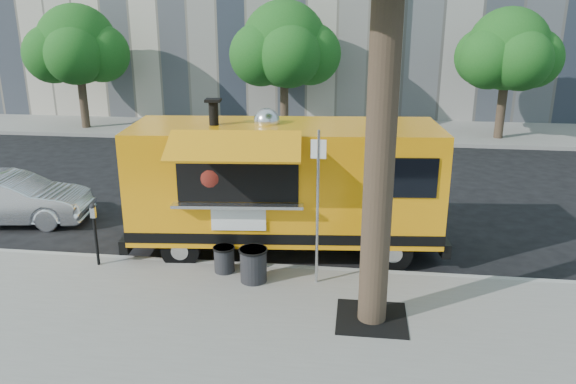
# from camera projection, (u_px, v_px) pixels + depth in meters

# --- Properties ---
(ground) EXTENTS (120.00, 120.00, 0.00)m
(ground) POSITION_uv_depth(u_px,v_px,m) (253.00, 252.00, 12.62)
(ground) COLOR black
(ground) RESTS_ON ground
(sidewalk) EXTENTS (60.00, 6.00, 0.15)m
(sidewalk) POSITION_uv_depth(u_px,v_px,m) (206.00, 351.00, 8.82)
(sidewalk) COLOR gray
(sidewalk) RESTS_ON ground
(curb) EXTENTS (60.00, 0.14, 0.16)m
(curb) POSITION_uv_depth(u_px,v_px,m) (245.00, 267.00, 11.72)
(curb) COLOR #999993
(curb) RESTS_ON ground
(far_sidewalk) EXTENTS (60.00, 5.00, 0.15)m
(far_sidewalk) POSITION_uv_depth(u_px,v_px,m) (309.00, 129.00, 25.33)
(far_sidewalk) COLOR gray
(far_sidewalk) RESTS_ON ground
(tree_well) EXTENTS (1.20, 1.20, 0.02)m
(tree_well) POSITION_uv_depth(u_px,v_px,m) (371.00, 318.00, 9.61)
(tree_well) COLOR black
(tree_well) RESTS_ON sidewalk
(far_tree_a) EXTENTS (3.42, 3.42, 5.36)m
(far_tree_a) POSITION_uv_depth(u_px,v_px,m) (77.00, 45.00, 24.27)
(far_tree_a) COLOR #33261C
(far_tree_a) RESTS_ON far_sidewalk
(far_tree_b) EXTENTS (3.60, 3.60, 5.50)m
(far_tree_b) POSITION_uv_depth(u_px,v_px,m) (284.00, 44.00, 23.54)
(far_tree_b) COLOR #33261C
(far_tree_b) RESTS_ON far_sidewalk
(far_tree_c) EXTENTS (3.24, 3.24, 5.21)m
(far_tree_c) POSITION_uv_depth(u_px,v_px,m) (508.00, 49.00, 22.20)
(far_tree_c) COLOR #33261C
(far_tree_c) RESTS_ON far_sidewalk
(sign_post) EXTENTS (0.28, 0.06, 3.00)m
(sign_post) POSITION_uv_depth(u_px,v_px,m) (318.00, 199.00, 10.40)
(sign_post) COLOR silver
(sign_post) RESTS_ON sidewalk
(parking_meter) EXTENTS (0.11, 0.11, 1.33)m
(parking_meter) POSITION_uv_depth(u_px,v_px,m) (95.00, 227.00, 11.41)
(parking_meter) COLOR black
(parking_meter) RESTS_ON sidewalk
(food_truck) EXTENTS (7.06, 3.68, 3.40)m
(food_truck) POSITION_uv_depth(u_px,v_px,m) (284.00, 183.00, 12.20)
(food_truck) COLOR #FF9E0D
(food_truck) RESTS_ON ground
(sedan) EXTENTS (4.04, 1.87, 1.28)m
(sedan) POSITION_uv_depth(u_px,v_px,m) (10.00, 199.00, 14.18)
(sedan) COLOR silver
(sedan) RESTS_ON ground
(trash_bin_left) EXTENTS (0.44, 0.44, 0.53)m
(trash_bin_left) POSITION_uv_depth(u_px,v_px,m) (224.00, 258.00, 11.27)
(trash_bin_left) COLOR black
(trash_bin_left) RESTS_ON sidewalk
(trash_bin_right) EXTENTS (0.56, 0.56, 0.67)m
(trash_bin_right) POSITION_uv_depth(u_px,v_px,m) (253.00, 264.00, 10.86)
(trash_bin_right) COLOR black
(trash_bin_right) RESTS_ON sidewalk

